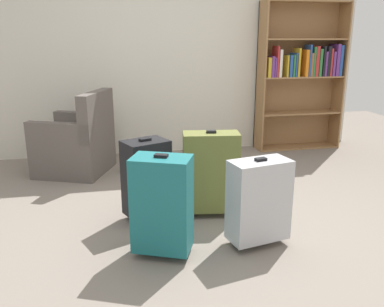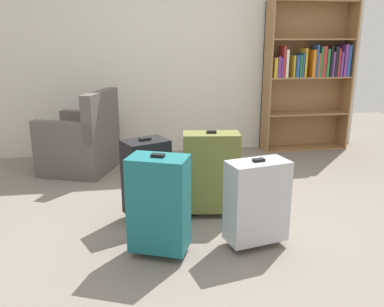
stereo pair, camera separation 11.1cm
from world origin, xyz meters
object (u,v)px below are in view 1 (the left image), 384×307
(armchair, at_px, (77,144))
(suitcase_silver, at_px, (259,200))
(suitcase_black, at_px, (146,178))
(suitcase_olive, at_px, (211,172))
(mug, at_px, (124,168))
(suitcase_teal, at_px, (162,204))
(bookshelf, at_px, (301,72))

(armchair, height_order, suitcase_silver, armchair)
(suitcase_black, bearing_deg, suitcase_silver, -38.37)
(suitcase_olive, bearing_deg, suitcase_black, 178.01)
(mug, height_order, suitcase_black, suitcase_black)
(armchair, bearing_deg, suitcase_black, -65.15)
(suitcase_black, bearing_deg, mug, 96.43)
(suitcase_silver, distance_m, suitcase_teal, 0.69)
(suitcase_olive, distance_m, suitcase_black, 0.53)
(suitcase_silver, bearing_deg, armchair, 125.12)
(armchair, distance_m, suitcase_black, 1.51)
(mug, bearing_deg, armchair, 166.41)
(armchair, xyz_separation_m, suitcase_black, (0.63, -1.37, 0.04))
(suitcase_silver, relative_size, suitcase_teal, 0.90)
(suitcase_olive, bearing_deg, suitcase_teal, -129.79)
(mug, distance_m, suitcase_black, 1.29)
(bookshelf, relative_size, suitcase_olive, 2.57)
(bookshelf, relative_size, armchair, 2.07)
(mug, xyz_separation_m, suitcase_silver, (0.88, -1.84, 0.29))
(armchair, xyz_separation_m, suitcase_teal, (0.68, -1.97, 0.06))
(bookshelf, height_order, suitcase_black, bookshelf)
(bookshelf, height_order, suitcase_teal, bookshelf)
(bookshelf, bearing_deg, suitcase_olive, -131.72)
(bookshelf, relative_size, suitcase_teal, 2.59)
(suitcase_olive, distance_m, suitcase_silver, 0.61)
(suitcase_olive, height_order, suitcase_black, suitcase_olive)
(armchair, xyz_separation_m, mug, (0.49, -0.12, -0.27))
(bookshelf, height_order, suitcase_silver, bookshelf)
(suitcase_black, bearing_deg, armchair, 114.85)
(mug, xyz_separation_m, suitcase_teal, (0.19, -1.85, 0.33))
(bookshelf, xyz_separation_m, suitcase_olive, (-1.69, -1.89, -0.63))
(bookshelf, bearing_deg, armchair, -169.93)
(suitcase_teal, relative_size, suitcase_black, 1.05)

